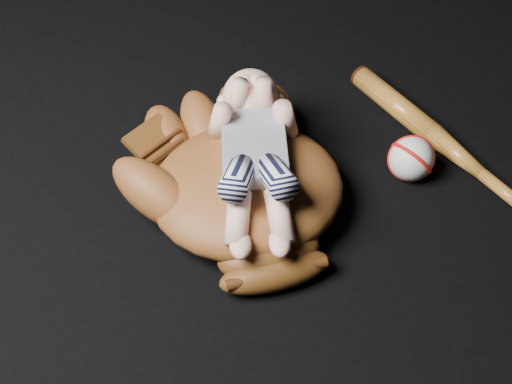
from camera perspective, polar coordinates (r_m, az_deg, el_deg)
baseball_glove at (r=1.24m, az=-0.69°, el=0.73°), size 0.52×0.55×0.14m
newborn_baby at (r=1.21m, az=-0.06°, el=2.56°), size 0.21×0.37×0.14m
baseball_bat at (r=1.41m, az=13.42°, el=3.53°), size 0.31×0.37×0.04m
baseball at (r=1.35m, az=11.23°, el=2.40°), size 0.10×0.10×0.08m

